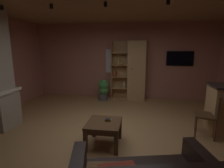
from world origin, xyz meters
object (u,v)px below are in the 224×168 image
at_px(dining_chair, 211,113).
at_px(wall_mounted_tv, 180,59).
at_px(bookshelf_cabinet, 134,71).
at_px(table_book_0, 108,120).
at_px(table_book_1, 108,119).
at_px(coffee_table, 104,126).
at_px(potted_floor_plant, 103,89).

xyz_separation_m(dining_chair, wall_mounted_tv, (-0.11, 2.80, 0.96)).
distance_m(bookshelf_cabinet, wall_mounted_tv, 1.65).
height_order(table_book_0, dining_chair, dining_chair).
bearing_deg(table_book_1, coffee_table, -135.43).
bearing_deg(wall_mounted_tv, bookshelf_cabinet, -172.38).
xyz_separation_m(coffee_table, dining_chair, (2.14, 0.67, 0.15)).
relative_size(coffee_table, table_book_1, 6.70).
bearing_deg(potted_floor_plant, table_book_1, -76.86).
distance_m(bookshelf_cabinet, coffee_table, 3.35).
distance_m(coffee_table, dining_chair, 2.25).
distance_m(table_book_0, dining_chair, 2.15).
xyz_separation_m(dining_chair, potted_floor_plant, (-2.75, 2.30, -0.12)).
distance_m(dining_chair, wall_mounted_tv, 2.96).
distance_m(bookshelf_cabinet, table_book_1, 3.26).
relative_size(table_book_0, table_book_1, 1.09).
distance_m(bookshelf_cabinet, potted_floor_plant, 1.28).
relative_size(potted_floor_plant, wall_mounted_tv, 0.83).
bearing_deg(coffee_table, wall_mounted_tv, 59.65).
relative_size(table_book_1, potted_floor_plant, 0.13).
bearing_deg(bookshelf_cabinet, table_book_1, -97.00).
bearing_deg(dining_chair, wall_mounted_tv, 92.30).
xyz_separation_m(table_book_1, wall_mounted_tv, (1.96, 3.40, 0.98)).
bearing_deg(table_book_1, table_book_0, -22.71).
bearing_deg(wall_mounted_tv, dining_chair, -87.70).
height_order(potted_floor_plant, wall_mounted_tv, wall_mounted_tv).
height_order(table_book_1, potted_floor_plant, potted_floor_plant).
bearing_deg(wall_mounted_tv, potted_floor_plant, -169.45).
height_order(dining_chair, potted_floor_plant, dining_chair).
bearing_deg(potted_floor_plant, coffee_table, -78.33).
xyz_separation_m(coffee_table, potted_floor_plant, (-0.61, 2.97, 0.03)).
bearing_deg(bookshelf_cabinet, dining_chair, -56.93).
distance_m(table_book_1, potted_floor_plant, 2.99).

